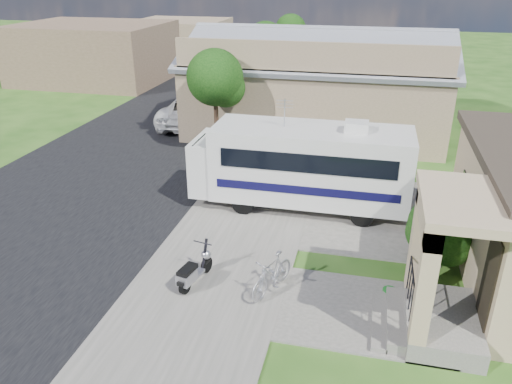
% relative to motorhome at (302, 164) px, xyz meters
% --- Properties ---
extents(ground, '(120.00, 120.00, 0.00)m').
position_rel_motorhome_xyz_m(ground, '(-0.64, -4.46, -1.59)').
color(ground, '#204813').
extents(street_slab, '(9.00, 80.00, 0.02)m').
position_rel_motorhome_xyz_m(street_slab, '(-8.14, 5.54, -1.58)').
color(street_slab, black).
rests_on(street_slab, ground).
extents(sidewalk_slab, '(4.00, 80.00, 0.06)m').
position_rel_motorhome_xyz_m(sidewalk_slab, '(-1.64, 5.54, -1.56)').
color(sidewalk_slab, '#595750').
rests_on(sidewalk_slab, ground).
extents(driveway_slab, '(7.00, 6.00, 0.05)m').
position_rel_motorhome_xyz_m(driveway_slab, '(0.86, 0.04, -1.57)').
color(driveway_slab, '#595750').
rests_on(driveway_slab, ground).
extents(walk_slab, '(4.00, 3.00, 0.05)m').
position_rel_motorhome_xyz_m(walk_slab, '(2.36, -5.46, -1.57)').
color(walk_slab, '#595750').
rests_on(walk_slab, ground).
extents(warehouse, '(12.50, 8.40, 5.04)m').
position_rel_motorhome_xyz_m(warehouse, '(-0.64, 9.51, 0.40)').
color(warehouse, '#79664B').
rests_on(warehouse, ground).
extents(distant_bldg_far, '(10.00, 8.00, 4.00)m').
position_rel_motorhome_xyz_m(distant_bldg_far, '(-17.64, 17.54, 0.41)').
color(distant_bldg_far, brown).
rests_on(distant_bldg_far, ground).
extents(distant_bldg_near, '(8.00, 7.00, 3.20)m').
position_rel_motorhome_xyz_m(distant_bldg_near, '(-15.64, 29.54, 0.01)').
color(distant_bldg_near, '#79664B').
rests_on(distant_bldg_near, ground).
extents(street_tree_a, '(2.44, 2.40, 4.58)m').
position_rel_motorhome_xyz_m(street_tree_a, '(-4.34, 4.59, 1.66)').
color(street_tree_a, '#302115').
rests_on(street_tree_a, ground).
extents(street_tree_b, '(2.44, 2.40, 4.73)m').
position_rel_motorhome_xyz_m(street_tree_b, '(-4.34, 14.59, 1.80)').
color(street_tree_b, '#302115').
rests_on(street_tree_b, ground).
extents(street_tree_c, '(2.44, 2.40, 4.42)m').
position_rel_motorhome_xyz_m(street_tree_c, '(-4.34, 23.59, 1.51)').
color(street_tree_c, '#302115').
rests_on(street_tree_c, ground).
extents(motorhome, '(7.25, 2.40, 3.71)m').
position_rel_motorhome_xyz_m(motorhome, '(0.00, 0.00, 0.00)').
color(motorhome, silver).
rests_on(motorhome, ground).
extents(shrub, '(2.07, 1.98, 2.54)m').
position_rel_motorhome_xyz_m(shrub, '(4.30, -2.83, -0.29)').
color(shrub, '#302115').
rests_on(shrub, ground).
extents(scooter, '(0.65, 1.52, 1.01)m').
position_rel_motorhome_xyz_m(scooter, '(-2.00, -5.33, -1.14)').
color(scooter, black).
rests_on(scooter, ground).
extents(bicycle, '(1.11, 1.76, 1.02)m').
position_rel_motorhome_xyz_m(bicycle, '(0.03, -5.18, -1.08)').
color(bicycle, '#A7A6AE').
rests_on(bicycle, ground).
extents(pickup_truck, '(2.83, 5.99, 1.65)m').
position_rel_motorhome_xyz_m(pickup_truck, '(-6.82, 8.75, -0.77)').
color(pickup_truck, silver).
rests_on(pickup_truck, ground).
extents(van, '(3.22, 6.78, 1.91)m').
position_rel_motorhome_xyz_m(van, '(-7.35, 16.10, -0.64)').
color(van, silver).
rests_on(van, ground).
extents(garden_hose, '(0.35, 0.35, 0.16)m').
position_rel_motorhome_xyz_m(garden_hose, '(2.95, -4.60, -1.51)').
color(garden_hose, '#14671D').
rests_on(garden_hose, ground).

